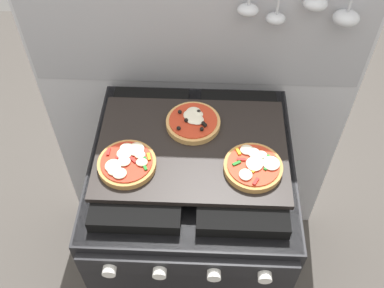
# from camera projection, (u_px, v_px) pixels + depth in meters

# --- Properties ---
(ground_plane) EXTENTS (4.00, 4.00, 0.00)m
(ground_plane) POSITION_uv_depth(u_px,v_px,m) (192.00, 279.00, 1.97)
(ground_plane) COLOR #4C4742
(kitchen_backsplash) EXTENTS (1.10, 0.09, 1.55)m
(kitchen_backsplash) POSITION_uv_depth(u_px,v_px,m) (197.00, 97.00, 1.58)
(kitchen_backsplash) COLOR silver
(kitchen_backsplash) RESTS_ON ground_plane
(stove) EXTENTS (0.60, 0.64, 0.90)m
(stove) POSITION_uv_depth(u_px,v_px,m) (192.00, 228.00, 1.63)
(stove) COLOR black
(stove) RESTS_ON ground_plane
(baking_tray) EXTENTS (0.54, 0.38, 0.02)m
(baking_tray) POSITION_uv_depth(u_px,v_px,m) (192.00, 148.00, 1.28)
(baking_tray) COLOR black
(baking_tray) RESTS_ON stove
(pizza_left) EXTENTS (0.16, 0.16, 0.03)m
(pizza_left) POSITION_uv_depth(u_px,v_px,m) (127.00, 163.00, 1.22)
(pizza_left) COLOR #C18947
(pizza_left) RESTS_ON baking_tray
(pizza_right) EXTENTS (0.16, 0.16, 0.03)m
(pizza_right) POSITION_uv_depth(u_px,v_px,m) (254.00, 166.00, 1.21)
(pizza_right) COLOR #C18947
(pizza_right) RESTS_ON baking_tray
(pizza_center) EXTENTS (0.16, 0.16, 0.03)m
(pizza_center) POSITION_uv_depth(u_px,v_px,m) (195.00, 122.00, 1.32)
(pizza_center) COLOR tan
(pizza_center) RESTS_ON baking_tray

